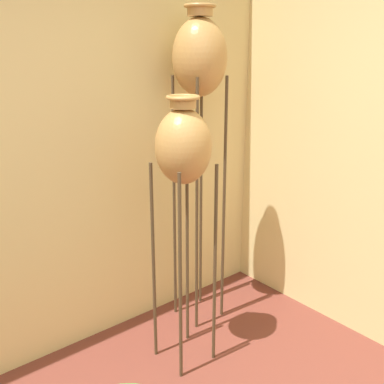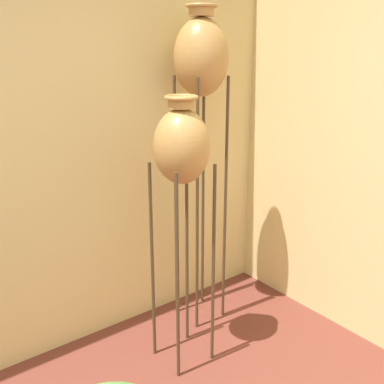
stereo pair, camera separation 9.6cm
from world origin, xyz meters
TOP-DOWN VIEW (x-y plane):
  - vase_stand_tall at (1.23, 1.67)m, footprint 0.34×0.34m
  - vase_stand_medium at (0.85, 1.36)m, footprint 0.31×0.31m

SIDE VIEW (x-z plane):
  - vase_stand_medium at x=0.85m, z-range 0.51..2.14m
  - vase_stand_tall at x=1.23m, z-range 0.71..2.82m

